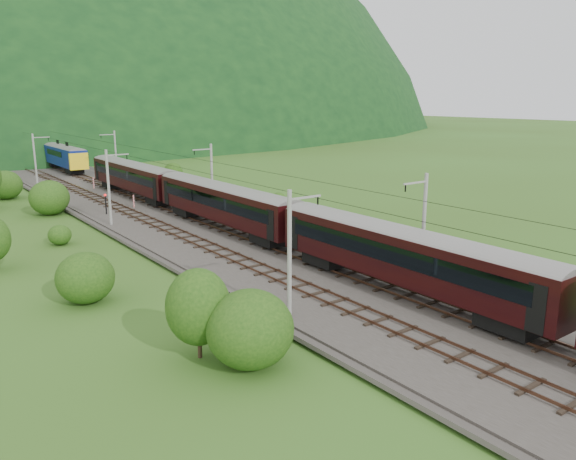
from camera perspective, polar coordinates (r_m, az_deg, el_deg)
ground at (r=39.51m, az=7.42°, el=-6.99°), size 600.00×600.00×0.00m
railbed at (r=46.76m, az=-1.10°, el=-3.43°), size 14.00×220.00×0.30m
track_left at (r=45.40m, az=-3.57°, el=-3.68°), size 2.40×220.00×0.27m
track_right at (r=48.07m, az=1.23°, el=-2.68°), size 2.40×220.00×0.27m
catenary_left at (r=62.41m, az=-17.70°, el=4.31°), size 2.54×192.28×8.00m
catenary_right at (r=67.31m, az=-7.80°, el=5.45°), size 2.54×192.28×8.00m
overhead_wires at (r=45.23m, az=-1.14°, el=5.02°), size 4.83×198.00×0.03m
train at (r=47.49m, az=1.02°, el=1.28°), size 3.16×152.39×5.51m
hazard_post_near at (r=71.98m, az=-15.40°, el=2.84°), size 0.17×0.17×1.55m
hazard_post_far at (r=88.74m, az=-19.15°, el=4.55°), size 0.18×0.18×1.68m
signal at (r=68.62m, az=-18.03°, el=2.69°), size 0.26×0.26×2.39m
vegetation_left at (r=59.26m, az=-23.68°, el=1.40°), size 13.39×142.06×7.03m
vegetation_right at (r=57.25m, az=6.71°, el=0.87°), size 5.85×102.94×3.10m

